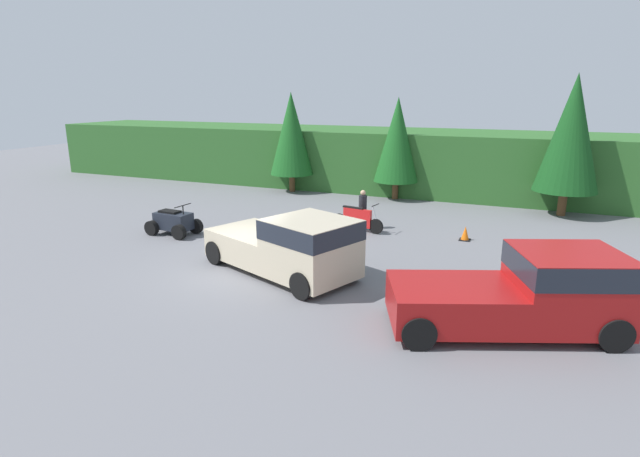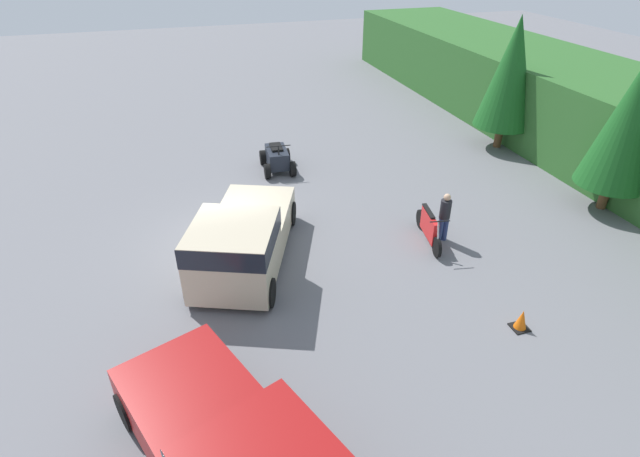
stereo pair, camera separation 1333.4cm
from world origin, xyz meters
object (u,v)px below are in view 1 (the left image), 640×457
(pickup_truck_red, at_px, (528,290))
(rider_person, at_px, (363,208))
(quad_atv, at_px, (174,222))
(traffic_cone, at_px, (465,234))
(dirt_bike, at_px, (357,219))
(pickup_truck_second, at_px, (291,245))

(pickup_truck_red, xyz_separation_m, rider_person, (-6.46, 7.36, -0.14))
(quad_atv, height_order, traffic_cone, quad_atv)
(pickup_truck_red, height_order, dirt_bike, pickup_truck_red)
(dirt_bike, relative_size, traffic_cone, 4.19)
(rider_person, xyz_separation_m, traffic_cone, (4.20, -0.13, -0.63))
(traffic_cone, bearing_deg, rider_person, 178.19)
(dirt_bike, distance_m, traffic_cone, 4.29)
(pickup_truck_second, bearing_deg, rider_person, 109.42)
(pickup_truck_red, relative_size, dirt_bike, 2.49)
(pickup_truck_red, height_order, rider_person, pickup_truck_red)
(rider_person, bearing_deg, traffic_cone, -3.22)
(traffic_cone, bearing_deg, pickup_truck_red, -72.62)
(pickup_truck_second, height_order, quad_atv, pickup_truck_second)
(quad_atv, bearing_deg, pickup_truck_red, -11.29)
(pickup_truck_red, height_order, pickup_truck_second, same)
(pickup_truck_second, bearing_deg, traffic_cone, 75.68)
(pickup_truck_second, height_order, rider_person, pickup_truck_second)
(pickup_truck_red, xyz_separation_m, dirt_bike, (-6.54, 6.91, -0.53))
(dirt_bike, bearing_deg, quad_atv, -143.12)
(dirt_bike, height_order, rider_person, rider_person)
(pickup_truck_red, relative_size, traffic_cone, 10.43)
(pickup_truck_second, relative_size, quad_atv, 2.73)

